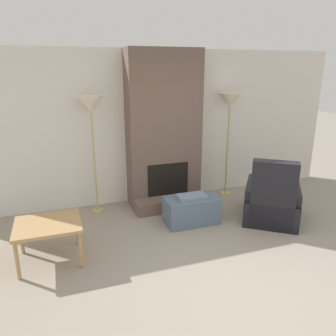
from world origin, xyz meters
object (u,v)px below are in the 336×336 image
object	(u,v)px
armchair	(272,203)
floor_lamp_left	(91,108)
side_table	(48,227)
floor_lamp_right	(230,104)
ottoman	(191,210)

from	to	relation	value
armchair	floor_lamp_left	size ratio (longest dim) A/B	0.67
armchair	side_table	bearing A→B (deg)	37.50
side_table	floor_lamp_left	xyz separation A→B (m)	(0.74, 1.30, 1.26)
armchair	floor_lamp_right	world-z (taller)	floor_lamp_right
floor_lamp_left	floor_lamp_right	size ratio (longest dim) A/B	1.01
ottoman	armchair	size ratio (longest dim) A/B	0.64
side_table	floor_lamp_right	world-z (taller)	floor_lamp_right
ottoman	side_table	world-z (taller)	side_table
floor_lamp_left	floor_lamp_right	distance (m)	2.40
armchair	floor_lamp_right	distance (m)	1.87
armchair	floor_lamp_left	xyz separation A→B (m)	(-2.53, 1.23, 1.42)
side_table	floor_lamp_left	world-z (taller)	floor_lamp_left
floor_lamp_left	ottoman	bearing A→B (deg)	-34.56
armchair	floor_lamp_right	bearing A→B (deg)	-47.70
floor_lamp_left	floor_lamp_right	bearing A→B (deg)	-0.00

